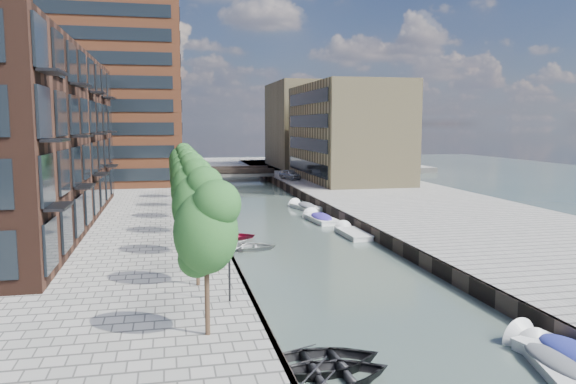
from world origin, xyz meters
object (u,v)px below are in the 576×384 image
object	(u,v)px
tree_5	(182,164)
sloop_4	(210,203)
tree_3	(187,177)
motorboat_3	(319,219)
sloop_2	(229,239)
motorboat_1	(554,363)
tree_6	(180,159)
sloop_3	(246,250)
tree_2	(191,187)
car	(290,174)
motorboat_0	(571,359)
sloop_0	(327,383)
sloop_1	(319,370)
motorboat_4	(304,207)
tree_1	(197,202)
bridge	(231,173)
tree_4	(184,169)
motorboat_2	(351,234)
tree_0	(206,226)

from	to	relation	value
tree_5	sloop_4	distance (m)	10.95
tree_3	motorboat_3	size ratio (longest dim) A/B	1.08
sloop_2	motorboat_1	size ratio (longest dim) A/B	0.87
tree_6	sloop_3	world-z (taller)	tree_6
tree_2	motorboat_1	world-z (taller)	tree_2
sloop_3	car	distance (m)	42.91
tree_3	tree_5	xyz separation A→B (m)	(0.00, 14.00, 0.00)
motorboat_0	sloop_0	bearing A→B (deg)	177.20
tree_2	sloop_1	world-z (taller)	tree_2
tree_6	motorboat_0	bearing A→B (deg)	-73.32
motorboat_0	motorboat_1	xyz separation A→B (m)	(-0.82, -0.11, -0.05)
sloop_0	sloop_3	distance (m)	21.82
tree_2	sloop_3	size ratio (longest dim) A/B	1.34
tree_2	car	size ratio (longest dim) A/B	1.37
motorboat_4	tree_1	bearing A→B (deg)	-113.18
sloop_0	sloop_3	world-z (taller)	sloop_0
tree_3	motorboat_0	bearing A→B (deg)	-60.89
tree_5	motorboat_3	distance (m)	14.65
motorboat_3	sloop_2	bearing A→B (deg)	-144.46
tree_5	sloop_3	bearing A→B (deg)	-75.82
sloop_3	motorboat_4	distance (m)	20.82
bridge	car	bearing A→B (deg)	-45.73
bridge	tree_2	distance (m)	54.81
bridge	tree_5	xyz separation A→B (m)	(-8.50, -33.00, 3.92)
tree_2	motorboat_0	world-z (taller)	tree_2
tree_4	sloop_0	distance (m)	31.70
bridge	tree_1	distance (m)	61.71
sloop_0	motorboat_2	world-z (taller)	motorboat_2
motorboat_2	motorboat_3	world-z (taller)	motorboat_3
sloop_0	sloop_1	bearing A→B (deg)	-4.42
bridge	motorboat_4	distance (m)	30.78
sloop_3	sloop_4	size ratio (longest dim) A/B	0.91
sloop_2	motorboat_4	size ratio (longest dim) A/B	0.79
tree_3	motorboat_3	bearing A→B (deg)	34.42
tree_1	motorboat_1	world-z (taller)	tree_1
tree_3	car	size ratio (longest dim) A/B	1.37
tree_5	motorboat_1	size ratio (longest dim) A/B	1.24
motorboat_0	motorboat_4	world-z (taller)	motorboat_0
tree_0	motorboat_0	bearing A→B (deg)	-14.29
motorboat_1	motorboat_2	size ratio (longest dim) A/B	0.95
motorboat_3	sloop_4	bearing A→B (deg)	123.17
tree_0	motorboat_2	bearing A→B (deg)	59.21
tree_2	sloop_1	xyz separation A→B (m)	(4.01, -15.87, -5.31)
motorboat_3	car	size ratio (longest dim) A/B	1.26
tree_3	sloop_4	world-z (taller)	tree_3
sloop_2	sloop_3	world-z (taller)	sloop_3
sloop_0	sloop_3	size ratio (longest dim) A/B	1.09
tree_3	motorboat_0	distance (m)	28.46
tree_1	sloop_1	bearing A→B (deg)	-65.67
sloop_3	motorboat_4	bearing A→B (deg)	-18.03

